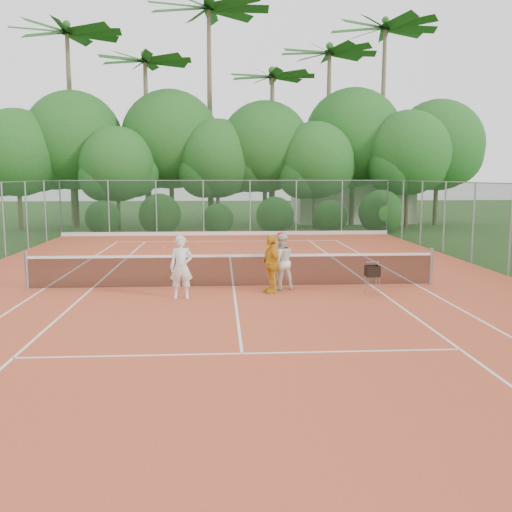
{
  "coord_description": "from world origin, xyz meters",
  "views": [
    {
      "loc": [
        -0.38,
        -16.51,
        3.25
      ],
      "look_at": [
        0.59,
        -1.2,
        1.1
      ],
      "focal_mm": 40.0,
      "sensor_mm": 36.0,
      "label": 1
    }
  ],
  "objects_px": {
    "player_white": "(181,267)",
    "ball_hopper": "(372,272)",
    "player_yellow": "(271,264)",
    "player_center_grp": "(281,261)"
  },
  "relations": [
    {
      "from": "player_white",
      "to": "ball_hopper",
      "type": "xyz_separation_m",
      "value": [
        5.19,
        0.13,
        -0.2
      ]
    },
    {
      "from": "player_yellow",
      "to": "ball_hopper",
      "type": "distance_m",
      "value": 2.79
    },
    {
      "from": "player_center_grp",
      "to": "player_yellow",
      "type": "bearing_deg",
      "value": -127.31
    },
    {
      "from": "player_center_grp",
      "to": "player_yellow",
      "type": "xyz_separation_m",
      "value": [
        -0.32,
        -0.41,
        -0.01
      ]
    },
    {
      "from": "player_white",
      "to": "player_yellow",
      "type": "xyz_separation_m",
      "value": [
        2.44,
        0.62,
        -0.03
      ]
    },
    {
      "from": "player_center_grp",
      "to": "ball_hopper",
      "type": "xyz_separation_m",
      "value": [
        2.43,
        -0.9,
        -0.18
      ]
    },
    {
      "from": "player_center_grp",
      "to": "player_yellow",
      "type": "distance_m",
      "value": 0.52
    },
    {
      "from": "player_yellow",
      "to": "ball_hopper",
      "type": "height_order",
      "value": "player_yellow"
    },
    {
      "from": "player_white",
      "to": "player_center_grp",
      "type": "bearing_deg",
      "value": 20.3
    },
    {
      "from": "player_center_grp",
      "to": "player_yellow",
      "type": "relative_size",
      "value": 1.03
    }
  ]
}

